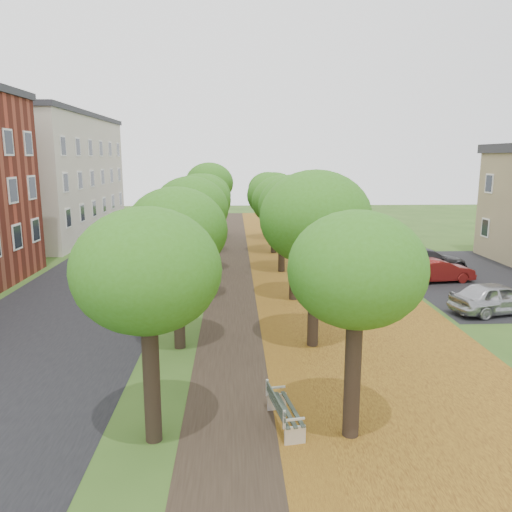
{
  "coord_description": "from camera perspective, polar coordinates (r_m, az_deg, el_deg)",
  "views": [
    {
      "loc": [
        -0.22,
        -11.09,
        6.72
      ],
      "look_at": [
        0.73,
        10.21,
        2.5
      ],
      "focal_mm": 35.0,
      "sensor_mm": 36.0,
      "label": 1
    }
  ],
  "objects": [
    {
      "name": "tree_row_west",
      "position": [
        26.28,
        -6.89,
        5.63
      ],
      "size": [
        3.55,
        33.55,
        5.75
      ],
      "color": "black",
      "rests_on": "ground"
    },
    {
      "name": "building_cream",
      "position": [
        47.2,
        -23.64,
        8.44
      ],
      "size": [
        10.3,
        20.3,
        10.4
      ],
      "color": "beige",
      "rests_on": "ground"
    },
    {
      "name": "street_asphalt",
      "position": [
        27.9,
        -17.62,
        -3.27
      ],
      "size": [
        8.0,
        70.0,
        0.01
      ],
      "primitive_type": "cube",
      "color": "black",
      "rests_on": "ground"
    },
    {
      "name": "ground",
      "position": [
        12.97,
        -1.28,
        -20.03
      ],
      "size": [
        120.0,
        120.0,
        0.0
      ],
      "primitive_type": "plane",
      "color": "#2D4C19",
      "rests_on": "ground"
    },
    {
      "name": "bench",
      "position": [
        13.21,
        3.1,
        -17.13
      ],
      "size": [
        0.85,
        1.93,
        0.88
      ],
      "rotation": [
        0.0,
        0.0,
        1.74
      ],
      "color": "#283329",
      "rests_on": "ground"
    },
    {
      "name": "footpath",
      "position": [
        26.94,
        -2.0,
        -3.25
      ],
      "size": [
        3.2,
        70.0,
        0.01
      ],
      "primitive_type": "cube",
      "color": "black",
      "rests_on": "ground"
    },
    {
      "name": "tree_row_east",
      "position": [
        26.36,
        3.62,
        5.71
      ],
      "size": [
        3.55,
        33.55,
        5.75
      ],
      "color": "black",
      "rests_on": "ground"
    },
    {
      "name": "leaf_verge",
      "position": [
        27.44,
        8.51,
        -3.09
      ],
      "size": [
        7.5,
        70.0,
        0.01
      ],
      "primitive_type": "cube",
      "color": "olive",
      "rests_on": "ground"
    },
    {
      "name": "car_red",
      "position": [
        29.14,
        20.17,
        -1.57
      ],
      "size": [
        3.93,
        1.81,
        1.25
      ],
      "primitive_type": "imported",
      "rotation": [
        0.0,
        0.0,
        1.7
      ],
      "color": "maroon",
      "rests_on": "ground"
    },
    {
      "name": "car_silver",
      "position": [
        24.25,
        25.76,
        -4.32
      ],
      "size": [
        4.37,
        2.52,
        1.4
      ],
      "primitive_type": "imported",
      "rotation": [
        0.0,
        0.0,
        1.79
      ],
      "color": "#ACACB1",
      "rests_on": "ground"
    },
    {
      "name": "car_grey",
      "position": [
        30.99,
        18.73,
        -0.51
      ],
      "size": [
        5.5,
        3.18,
        1.5
      ],
      "primitive_type": "imported",
      "rotation": [
        0.0,
        0.0,
        1.79
      ],
      "color": "#2F2E33",
      "rests_on": "ground"
    },
    {
      "name": "car_white",
      "position": [
        31.53,
        18.36,
        -0.52
      ],
      "size": [
        4.68,
        2.47,
        1.25
      ],
      "primitive_type": "imported",
      "rotation": [
        0.0,
        0.0,
        1.66
      ],
      "color": "silver",
      "rests_on": "ground"
    },
    {
      "name": "parking_lot",
      "position": [
        31.1,
        23.72,
        -2.24
      ],
      "size": [
        9.0,
        16.0,
        0.01
      ],
      "primitive_type": "cube",
      "color": "black",
      "rests_on": "ground"
    }
  ]
}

